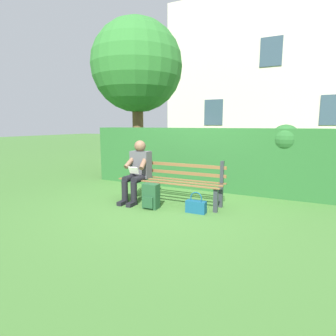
# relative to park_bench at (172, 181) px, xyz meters

# --- Properties ---
(ground) EXTENTS (60.00, 60.00, 0.00)m
(ground) POSITION_rel_park_bench_xyz_m (0.00, 0.07, -0.42)
(ground) COLOR #3D6B2D
(park_bench) EXTENTS (2.00, 0.48, 0.83)m
(park_bench) POSITION_rel_park_bench_xyz_m (0.00, 0.00, 0.00)
(park_bench) COLOR #2D3338
(park_bench) RESTS_ON ground
(person_seated) EXTENTS (0.44, 0.73, 1.16)m
(person_seated) POSITION_rel_park_bench_xyz_m (0.65, 0.17, 0.20)
(person_seated) COLOR #4C4C51
(person_seated) RESTS_ON ground
(hedge_backdrop) EXTENTS (5.58, 0.70, 1.47)m
(hedge_backdrop) POSITION_rel_park_bench_xyz_m (-0.21, -1.43, 0.31)
(hedge_backdrop) COLOR #265B28
(hedge_backdrop) RESTS_ON ground
(tree) EXTENTS (2.99, 2.85, 4.70)m
(tree) POSITION_rel_park_bench_xyz_m (2.75, -3.09, 2.79)
(tree) COLOR brown
(tree) RESTS_ON ground
(building_facade) EXTENTS (9.79, 3.27, 7.29)m
(building_facade) POSITION_rel_park_bench_xyz_m (-0.76, -9.89, 3.23)
(building_facade) COLOR beige
(building_facade) RESTS_ON ground
(backpack) EXTENTS (0.27, 0.25, 0.44)m
(backpack) POSITION_rel_park_bench_xyz_m (0.17, 0.51, -0.20)
(backpack) COLOR #1E4728
(backpack) RESTS_ON ground
(handbag) EXTENTS (0.34, 0.14, 0.36)m
(handbag) POSITION_rel_park_bench_xyz_m (-0.63, 0.40, -0.30)
(handbag) COLOR navy
(handbag) RESTS_ON ground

